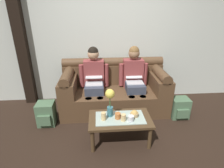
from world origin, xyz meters
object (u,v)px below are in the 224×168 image
(snack_bowl, at_px, (134,114))
(cup_far_left, at_px, (123,118))
(coffee_table, at_px, (120,121))
(flower_vase, at_px, (110,100))
(person_right, at_px, (134,76))
(couch, at_px, (114,90))
(person_left, at_px, (94,78))
(backpack_right, at_px, (180,108))
(cup_near_left, at_px, (118,116))
(cup_far_center, at_px, (131,118))
(backpack_left, at_px, (46,114))
(cup_near_right, at_px, (104,116))

(snack_bowl, distance_m, cup_far_left, 0.20)
(coffee_table, xyz_separation_m, cup_far_left, (0.04, -0.08, 0.11))
(flower_vase, height_order, snack_bowl, flower_vase)
(person_right, relative_size, snack_bowl, 9.85)
(person_right, bearing_deg, couch, 179.67)
(person_left, distance_m, backpack_right, 1.67)
(cup_near_left, height_order, cup_far_left, cup_far_left)
(couch, distance_m, cup_near_left, 1.01)
(person_left, xyz_separation_m, flower_vase, (0.24, -0.93, 0.01))
(flower_vase, relative_size, cup_near_left, 5.01)
(person_right, xyz_separation_m, cup_far_center, (-0.24, -1.08, -0.22))
(snack_bowl, relative_size, cup_far_center, 1.50)
(coffee_table, height_order, flower_vase, flower_vase)
(cup_far_left, distance_m, backpack_left, 1.40)
(couch, bearing_deg, cup_far_center, -82.56)
(snack_bowl, bearing_deg, person_right, 80.18)
(coffee_table, height_order, backpack_left, backpack_left)
(cup_near_right, distance_m, cup_far_left, 0.28)
(coffee_table, height_order, backpack_right, coffee_table)
(backpack_right, bearing_deg, flower_vase, -159.50)
(couch, height_order, snack_bowl, couch)
(cup_near_right, height_order, cup_far_left, cup_near_right)
(cup_near_right, xyz_separation_m, cup_far_center, (0.38, -0.06, -0.02))
(couch, height_order, person_left, person_left)
(person_right, xyz_separation_m, backpack_left, (-1.59, -0.48, -0.46))
(flower_vase, relative_size, backpack_right, 1.15)
(person_right, height_order, cup_far_left, person_right)
(person_left, xyz_separation_m, backpack_left, (-0.82, -0.48, -0.46))
(snack_bowl, xyz_separation_m, cup_far_left, (-0.18, -0.10, 0.01))
(person_left, distance_m, flower_vase, 0.96)
(flower_vase, bearing_deg, person_left, 104.41)
(snack_bowl, height_order, cup_near_right, cup_near_right)
(couch, height_order, cup_near_left, couch)
(person_left, bearing_deg, coffee_table, -68.86)
(coffee_table, relative_size, cup_far_left, 9.03)
(snack_bowl, bearing_deg, flower_vase, 174.36)
(couch, bearing_deg, coffee_table, -90.00)
(backpack_right, height_order, backpack_left, backpack_left)
(coffee_table, bearing_deg, cup_near_left, -150.66)
(couch, bearing_deg, backpack_right, -20.76)
(flower_vase, relative_size, cup_near_right, 3.63)
(snack_bowl, height_order, backpack_right, snack_bowl)
(couch, height_order, person_right, person_right)
(cup_far_left, height_order, backpack_left, cup_far_left)
(backpack_left, bearing_deg, cup_far_center, -24.10)
(couch, height_order, flower_vase, couch)
(flower_vase, distance_m, cup_far_left, 0.31)
(snack_bowl, bearing_deg, cup_near_right, -172.33)
(couch, xyz_separation_m, cup_far_center, (0.14, -1.08, 0.07))
(cup_far_left, bearing_deg, cup_near_left, 139.81)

